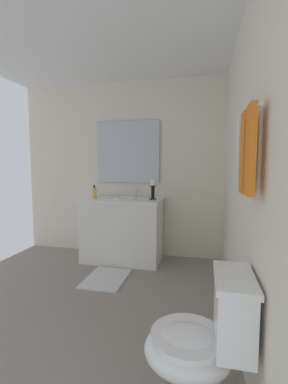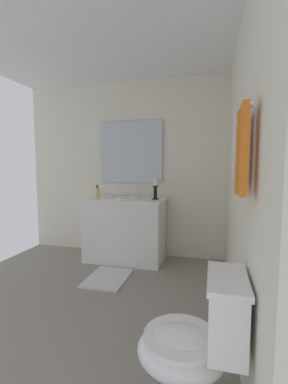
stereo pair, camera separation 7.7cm
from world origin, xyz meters
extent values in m
cube|color=gray|center=(0.00, 0.00, -0.01)|extent=(2.83, 2.92, 0.02)
cube|color=silver|center=(0.00, 1.46, 1.23)|extent=(2.83, 0.04, 2.45)
cube|color=silver|center=(-1.42, 0.00, 1.23)|extent=(0.04, 2.92, 2.45)
cube|color=white|center=(0.00, 0.00, 2.46)|extent=(2.83, 2.92, 0.02)
cube|color=white|center=(-1.09, 0.12, 0.41)|extent=(0.55, 1.02, 0.81)
cube|color=white|center=(-1.09, 0.12, 0.83)|extent=(0.58, 1.05, 0.03)
sphere|color=black|center=(-1.19, -0.40, 0.45)|extent=(0.02, 0.02, 0.02)
sphere|color=black|center=(-0.99, -0.40, 0.45)|extent=(0.02, 0.02, 0.02)
ellipsoid|color=white|center=(-1.09, 0.12, 0.79)|extent=(0.38, 0.30, 0.11)
torus|color=white|center=(-1.09, 0.12, 0.85)|extent=(0.40, 0.40, 0.02)
cylinder|color=silver|center=(-1.09, 0.31, 0.91)|extent=(0.02, 0.02, 0.14)
cube|color=silver|center=(-1.37, 0.12, 1.47)|extent=(0.02, 0.90, 0.86)
cylinder|color=black|center=(-1.11, 0.53, 0.85)|extent=(0.09, 0.09, 0.01)
cylinder|color=black|center=(-1.11, 0.53, 0.93)|extent=(0.04, 0.04, 0.17)
cylinder|color=black|center=(-1.11, 0.53, 1.02)|extent=(0.08, 0.08, 0.01)
cylinder|color=white|center=(-1.11, 0.53, 1.06)|extent=(0.06, 0.06, 0.08)
cylinder|color=#E5B259|center=(-1.04, -0.25, 0.91)|extent=(0.06, 0.06, 0.14)
cylinder|color=black|center=(-1.04, -0.25, 1.00)|extent=(0.02, 0.02, 0.04)
ellipsoid|color=white|center=(0.94, 1.11, 0.32)|extent=(0.38, 0.46, 0.24)
cylinder|color=white|center=(0.94, 1.11, 0.40)|extent=(0.39, 0.39, 0.03)
cube|color=white|center=(0.94, 1.33, 0.56)|extent=(0.36, 0.17, 0.32)
cube|color=white|center=(0.94, 1.33, 0.73)|extent=(0.38, 0.19, 0.03)
cylinder|color=silver|center=(0.74, 1.40, 1.54)|extent=(0.57, 0.02, 0.02)
cube|color=white|center=(0.55, 1.38, 1.38)|extent=(0.12, 0.03, 0.37)
cube|color=orange|center=(0.74, 1.38, 1.35)|extent=(0.13, 0.03, 0.43)
cube|color=orange|center=(0.93, 1.38, 1.35)|extent=(0.13, 0.03, 0.42)
cube|color=silver|center=(-0.47, 0.12, 0.01)|extent=(0.60, 0.44, 0.02)
camera|label=1|loc=(2.24, 1.17, 1.28)|focal=24.66mm
camera|label=2|loc=(2.22, 1.25, 1.28)|focal=24.66mm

